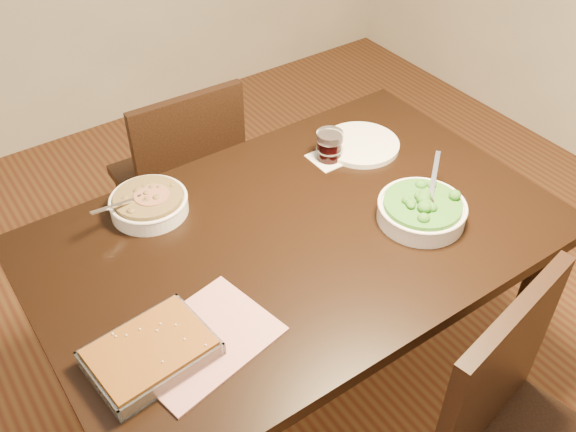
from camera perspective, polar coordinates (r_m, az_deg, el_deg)
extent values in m
plane|color=#4F2616|center=(2.31, 0.71, -15.28)|extent=(4.00, 4.00, 0.00)
cube|color=black|center=(1.75, 0.91, -1.86)|extent=(1.40, 0.90, 0.04)
cube|color=black|center=(1.80, 0.88, -3.50)|extent=(1.26, 0.76, 0.08)
cylinder|color=black|center=(2.19, 20.17, -8.08)|extent=(0.07, 0.07, 0.71)
cylinder|color=black|center=(2.11, -19.46, -10.19)|extent=(0.07, 0.07, 0.71)
cylinder|color=black|center=(2.52, 7.42, 2.03)|extent=(0.07, 0.07, 0.71)
cube|color=#B73443|center=(1.50, -7.66, -10.92)|extent=(0.36, 0.30, 0.01)
cube|color=white|center=(2.01, 3.65, 5.14)|extent=(0.11, 0.11, 0.00)
cylinder|color=white|center=(1.83, -12.22, 0.90)|extent=(0.22, 0.22, 0.04)
torus|color=white|center=(1.82, -12.33, 1.49)|extent=(0.22, 0.22, 0.01)
cylinder|color=#3E3210|center=(1.82, -12.35, 1.59)|extent=(0.19, 0.19, 0.02)
cube|color=silver|center=(1.78, -14.01, 0.90)|extent=(0.14, 0.05, 0.04)
cylinder|color=maroon|center=(1.81, -12.04, 1.85)|extent=(0.10, 0.10, 0.00)
cylinder|color=white|center=(1.80, 11.75, 0.29)|extent=(0.24, 0.24, 0.05)
torus|color=white|center=(1.78, 11.87, 0.96)|extent=(0.25, 0.25, 0.01)
cylinder|color=#194A11|center=(1.78, 11.89, 1.06)|extent=(0.22, 0.22, 0.02)
cube|color=silver|center=(1.83, 12.21, 2.88)|extent=(0.13, 0.11, 0.05)
cube|color=silver|center=(1.48, -11.98, -12.34)|extent=(0.28, 0.22, 0.01)
cube|color=#5D330D|center=(1.46, -12.12, -11.76)|extent=(0.27, 0.20, 0.04)
cube|color=silver|center=(1.52, -13.95, -9.61)|extent=(0.26, 0.03, 0.04)
cube|color=silver|center=(1.41, -10.07, -14.23)|extent=(0.26, 0.03, 0.04)
cube|color=silver|center=(1.50, -7.86, -9.43)|extent=(0.03, 0.19, 0.04)
cube|color=silver|center=(1.44, -16.59, -14.28)|extent=(0.03, 0.19, 0.04)
cylinder|color=black|center=(1.99, 3.69, 5.98)|extent=(0.07, 0.07, 0.07)
cylinder|color=silver|center=(1.96, 3.75, 7.09)|extent=(0.08, 0.08, 0.02)
cylinder|color=white|center=(2.07, 6.48, 6.34)|extent=(0.24, 0.24, 0.02)
cube|color=black|center=(1.58, 18.03, -13.22)|extent=(0.43, 0.12, 0.46)
cube|color=black|center=(2.51, -9.90, 3.25)|extent=(0.42, 0.42, 0.04)
cylinder|color=black|center=(2.82, -7.71, 2.72)|extent=(0.03, 0.03, 0.40)
cylinder|color=black|center=(2.58, -4.26, -1.26)|extent=(0.03, 0.03, 0.40)
cylinder|color=black|center=(2.73, -14.18, 0.25)|extent=(0.03, 0.03, 0.40)
cylinder|color=black|center=(2.48, -11.24, -4.13)|extent=(0.03, 0.03, 0.40)
cube|color=black|center=(2.23, -8.58, 5.58)|extent=(0.41, 0.05, 0.43)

